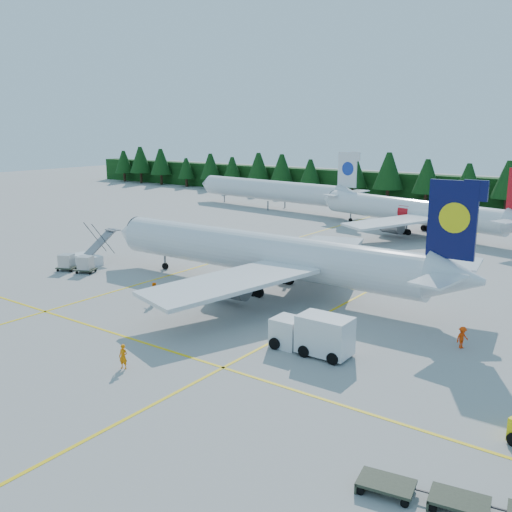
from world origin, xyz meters
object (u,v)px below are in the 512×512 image
Objects in this scene: airliner_red at (406,211)px; airstairs at (88,257)px; airliner_navy at (254,252)px; service_truck at (311,333)px.

airstairs is at bearing -103.34° from airliner_red.
airliner_navy is 6.91× the size of airstairs.
airstairs is at bearing -171.46° from airliner_navy.
airliner_navy is 6.73× the size of service_truck.
airliner_red is 47.55m from airstairs.
service_truck is at bearing -61.27° from airliner_red.
airliner_red is at bearing 88.55° from airliner_navy.
airstairs is (-21.97, -42.10, -2.36)m from airliner_red.
service_truck is (12.89, -49.84, -1.74)m from airliner_red.
airliner_red is 5.94× the size of service_truck.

